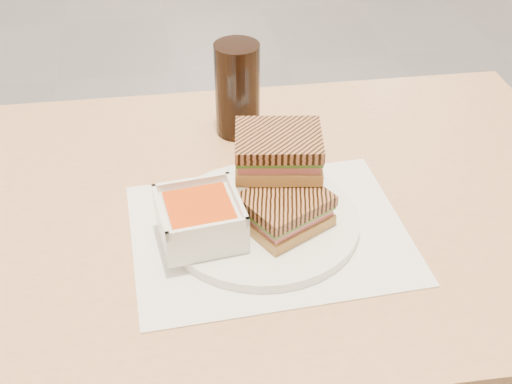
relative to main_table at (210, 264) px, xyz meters
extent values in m
cube|color=tan|center=(0.00, 0.00, 0.10)|extent=(1.22, 0.74, 0.03)
cylinder|color=tan|center=(0.56, 0.28, -0.28)|extent=(0.06, 0.06, 0.72)
cube|color=white|center=(0.08, -0.07, 0.11)|extent=(0.39, 0.30, 0.00)
cylinder|color=white|center=(0.07, -0.06, 0.12)|extent=(0.27, 0.27, 0.01)
cube|color=white|center=(-0.02, -0.08, 0.15)|extent=(0.12, 0.12, 0.04)
cube|color=#D15106|center=(-0.02, -0.08, 0.18)|extent=(0.09, 0.09, 0.01)
cube|color=white|center=(0.03, -0.08, 0.18)|extent=(0.02, 0.11, 0.01)
cube|color=white|center=(-0.07, -0.09, 0.18)|extent=(0.02, 0.11, 0.01)
cube|color=white|center=(-0.02, -0.03, 0.18)|extent=(0.11, 0.02, 0.01)
cube|color=white|center=(-0.01, -0.13, 0.18)|extent=(0.11, 0.02, 0.01)
cube|color=#BA8849|center=(0.10, -0.08, 0.14)|extent=(0.14, 0.13, 0.02)
cube|color=#C36566|center=(0.10, -0.08, 0.15)|extent=(0.13, 0.12, 0.01)
cube|color=#386B23|center=(0.10, -0.08, 0.16)|extent=(0.13, 0.13, 0.01)
cube|color=brown|center=(0.10, -0.08, 0.17)|extent=(0.14, 0.13, 0.02)
cube|color=#BA8849|center=(0.10, -0.01, 0.19)|extent=(0.13, 0.12, 0.02)
cube|color=#C36566|center=(0.10, -0.01, 0.20)|extent=(0.12, 0.11, 0.01)
cube|color=#386B23|center=(0.10, -0.01, 0.21)|extent=(0.13, 0.11, 0.01)
cube|color=brown|center=(0.10, -0.01, 0.23)|extent=(0.13, 0.12, 0.02)
cylinder|color=black|center=(0.08, 0.20, 0.19)|extent=(0.07, 0.07, 0.16)
camera|label=1|loc=(-0.07, -0.78, 0.73)|focal=47.57mm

